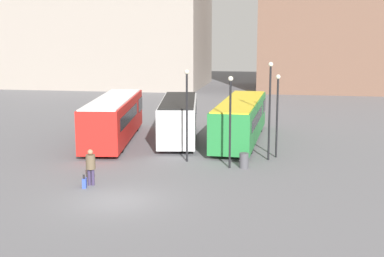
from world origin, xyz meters
The scene contains 11 objects.
ground_plane centered at (0.00, 0.00, 0.00)m, with size 160.00×160.00×0.00m, color slate.
bus_0 centered at (-4.38, 13.05, 1.65)m, with size 4.20×12.12×3.03m.
bus_1 centered at (0.06, 13.94, 1.59)m, with size 3.90×9.87×2.92m.
bus_2 centered at (4.37, 14.45, 1.59)m, with size 2.96×12.22×2.90m.
traveler centered at (-2.05, 2.17, 1.09)m, with size 0.55×0.55×1.84m.
suitcase centered at (-2.21, 1.68, 0.25)m, with size 0.25×0.39×0.70m.
lamp_post_0 centered at (4.42, 6.79, 3.08)m, with size 0.28×0.28×5.18m.
lamp_post_1 centered at (1.77, 7.88, 3.22)m, with size 0.28×0.28×5.44m.
lamp_post_2 centered at (6.95, 9.86, 3.02)m, with size 0.28×0.28×5.07m.
lamp_post_3 centered at (6.52, 9.08, 3.43)m, with size 0.28×0.28×5.85m.
trash_bin centered at (5.22, 6.95, 0.42)m, with size 0.52×0.52×0.85m.
Camera 1 is at (7.41, -22.41, 7.61)m, focal length 50.00 mm.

